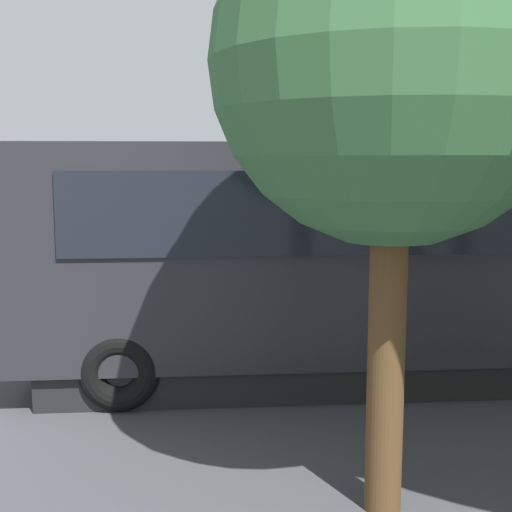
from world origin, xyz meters
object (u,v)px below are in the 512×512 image
Objects in this scene: spectator_centre at (230,271)px; parked_motorcycle_silver at (486,306)px; tour_bus at (367,261)px; traffic_cone at (239,274)px; tree_far at (395,35)px; spectator_left at (317,273)px; spectator_far_left at (371,268)px; stunt_motorcycle at (128,267)px.

spectator_centre is 4.57m from parked_motorcycle_silver.
tour_bus is 15.10× the size of traffic_cone.
traffic_cone is (1.49, -6.99, -1.34)m from tour_bus.
tour_bus is at bearing 102.06° from traffic_cone.
tree_far reaches higher than tour_bus.
spectator_far_left is at bearing -164.67° from spectator_left.
parked_motorcycle_silver is at bearing 149.09° from stunt_motorcycle.
tree_far is (0.40, 6.44, 3.00)m from spectator_left.
spectator_far_left is 5.84m from stunt_motorcycle.
parked_motorcycle_silver is (-4.49, 0.63, -0.56)m from spectator_centre.
tour_bus reaches higher than spectator_left.
tree_far reaches higher than parked_motorcycle_silver.
spectator_centre reaches higher than spectator_left.
spectator_far_left is 2.85× the size of traffic_cone.
tour_bus is 5.31× the size of spectator_far_left.
spectator_far_left is 4.66m from traffic_cone.
stunt_motorcycle is (4.05, -6.26, -1.03)m from tour_bus.
tour_bus reaches higher than parked_motorcycle_silver.
spectator_left is at bearing 136.64° from stunt_motorcycle.
spectator_centre is at bearing -57.60° from tour_bus.
spectator_centre is 2.77× the size of traffic_cone.
spectator_far_left is 0.92× the size of stunt_motorcycle.
stunt_motorcycle is at bearing -34.32° from spectator_far_left.
tour_bus is 3.45m from spectator_centre.
stunt_motorcycle is at bearing -56.75° from spectator_centre.
spectator_centre reaches higher than parked_motorcycle_silver.
spectator_centre is (2.58, 0.11, -0.03)m from spectator_far_left.
spectator_far_left is at bearing 119.35° from traffic_cone.
tree_far is (1.44, 6.72, 2.96)m from spectator_far_left.
spectator_left is at bearing -93.59° from tree_far.
spectator_left is at bearing 173.69° from spectator_centre.
tour_bus is 2.78m from spectator_left.
spectator_far_left is at bearing -104.29° from tour_bus.
tree_far is (-3.37, 10.00, 3.42)m from stunt_motorcycle.
parked_motorcycle_silver is (-1.91, 0.74, -0.59)m from spectator_far_left.
tree_far is (-0.82, 10.73, 3.73)m from traffic_cone.
tree_far is at bearing 94.36° from traffic_cone.
tour_bus is 3.13m from spectator_far_left.
spectator_centre is 0.86× the size of parked_motorcycle_silver.
tour_bus is 5.47× the size of spectator_left.
spectator_left is 0.85× the size of parked_motorcycle_silver.
traffic_cone is 0.11× the size of tree_far.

